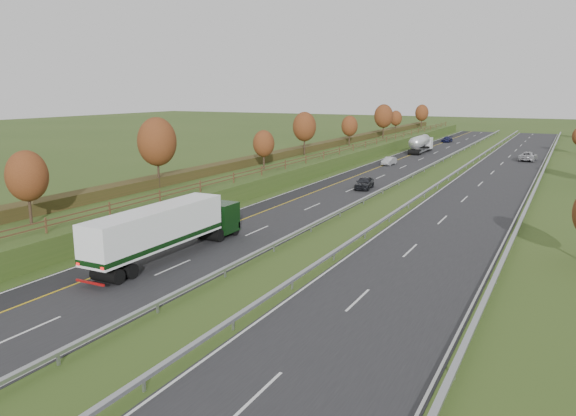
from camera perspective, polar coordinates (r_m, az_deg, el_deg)
name	(u,v)px	position (r m, az deg, el deg)	size (l,w,h in m)	color
ground	(420,185)	(77.65, 13.23, 2.34)	(400.00, 400.00, 0.00)	#344C1B
near_carriageway	(375,175)	(84.56, 8.79, 3.29)	(10.50, 200.00, 0.04)	black
far_carriageway	(491,184)	(81.02, 19.94, 2.34)	(10.50, 200.00, 0.04)	black
hard_shoulder	(351,174)	(85.79, 6.41, 3.48)	(3.00, 200.00, 0.04)	black
lane_markings	(417,178)	(82.70, 12.98, 2.96)	(26.75, 200.00, 0.01)	silver
embankment_left	(296,164)	(89.30, 0.85, 4.52)	(12.00, 200.00, 2.00)	#344C1B
hedge_left	(285,153)	(90.00, -0.29, 5.57)	(2.20, 180.00, 1.10)	#353415
fence_left	(321,155)	(86.84, 3.41, 5.44)	(0.12, 189.06, 1.20)	#422B19
median_barrier_near	(413,174)	(82.90, 12.55, 3.39)	(0.32, 200.00, 0.71)	#999BA1
median_barrier_far	(449,176)	(81.80, 16.01, 3.10)	(0.32, 200.00, 0.71)	#999BA1
outer_barrier_far	(538,182)	(80.45, 24.06, 2.39)	(0.32, 200.00, 0.71)	#999BA1
trees_left	(289,131)	(85.60, 0.07, 7.81)	(6.64, 164.30, 7.66)	#2D2116
box_lorry	(167,228)	(43.01, -12.22, -2.04)	(2.58, 16.28, 4.06)	black
road_tanker	(421,143)	(117.22, 13.35, 6.40)	(2.40, 11.22, 3.46)	silver
car_dark_near	(364,183)	(72.62, 7.77, 2.56)	(1.87, 4.64, 1.58)	black
car_silver_mid	(389,161)	(96.68, 10.23, 4.73)	(1.41, 4.05, 1.34)	#A2A3A7
car_small_far	(447,139)	(142.50, 15.85, 6.73)	(1.86, 4.58, 1.33)	#12153A
car_oncoming	(528,156)	(109.55, 23.19, 4.86)	(2.68, 5.81, 1.61)	#A9A9AD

